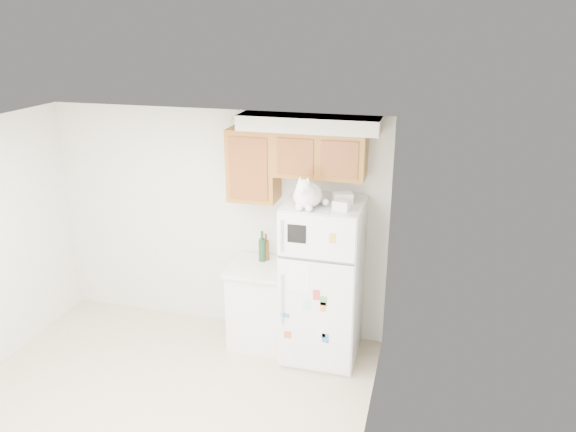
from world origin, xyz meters
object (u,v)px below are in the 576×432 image
(bottle_green, at_px, (262,246))
(bottle_amber, at_px, (266,247))
(base_counter, at_px, (261,304))
(cat, at_px, (307,195))
(storage_box_back, at_px, (343,198))
(storage_box_front, at_px, (341,205))
(refrigerator, at_px, (322,282))

(bottle_green, bearing_deg, bottle_amber, 52.36)
(base_counter, distance_m, cat, 1.50)
(base_counter, height_order, bottle_green, bottle_green)
(base_counter, distance_m, bottle_amber, 0.63)
(bottle_green, distance_m, bottle_amber, 0.05)
(cat, bearing_deg, base_counter, 155.07)
(base_counter, height_order, cat, cat)
(storage_box_back, height_order, bottle_amber, storage_box_back)
(storage_box_front, bearing_deg, refrigerator, 151.20)
(bottle_green, bearing_deg, refrigerator, -15.41)
(refrigerator, relative_size, storage_box_front, 11.33)
(cat, bearing_deg, refrigerator, 55.55)
(cat, xyz_separation_m, bottle_green, (-0.57, 0.38, -0.74))
(refrigerator, bearing_deg, storage_box_back, 14.90)
(bottle_amber, bearing_deg, bottle_green, -127.64)
(storage_box_front, bearing_deg, storage_box_back, 107.08)
(refrigerator, height_order, storage_box_back, storage_box_back)
(cat, relative_size, bottle_amber, 1.63)
(storage_box_front, xyz_separation_m, bottle_amber, (-0.87, 0.39, -0.68))
(refrigerator, relative_size, storage_box_back, 9.44)
(cat, distance_m, storage_box_front, 0.34)
(cat, height_order, storage_box_front, cat)
(storage_box_back, xyz_separation_m, storage_box_front, (0.02, -0.21, -0.01))
(bottle_amber, bearing_deg, cat, -37.58)
(storage_box_back, relative_size, bottle_amber, 0.60)
(storage_box_back, distance_m, bottle_green, 1.11)
(base_counter, xyz_separation_m, bottle_amber, (0.02, 0.16, 0.61))
(storage_box_front, bearing_deg, bottle_amber, 166.45)
(storage_box_back, xyz_separation_m, bottle_green, (-0.87, 0.15, -0.66))
(refrigerator, relative_size, cat, 3.49)
(bottle_amber, bearing_deg, base_counter, -96.37)
(refrigerator, height_order, bottle_amber, refrigerator)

